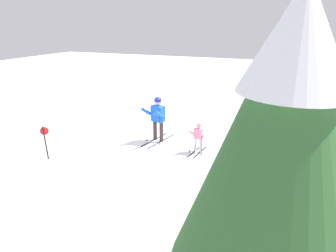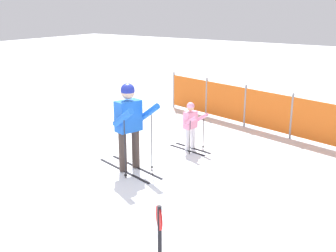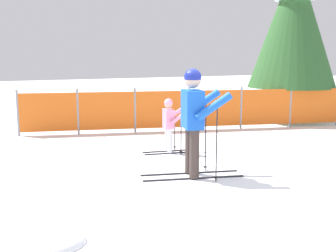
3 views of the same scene
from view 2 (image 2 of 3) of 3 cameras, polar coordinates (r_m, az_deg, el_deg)
ground_plane at (r=8.69m, az=-4.46°, el=-6.61°), size 60.00×60.00×0.00m
skier_adult at (r=8.61m, az=-5.27°, el=0.95°), size 1.78×0.93×1.84m
skier_child at (r=9.91m, az=3.13°, el=0.50°), size 1.12×0.55×1.16m
safety_fence at (r=11.23m, az=16.40°, el=1.31°), size 8.80×2.32×1.20m
trail_marker at (r=4.95m, az=-1.15°, el=-15.49°), size 0.22×0.20×1.23m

